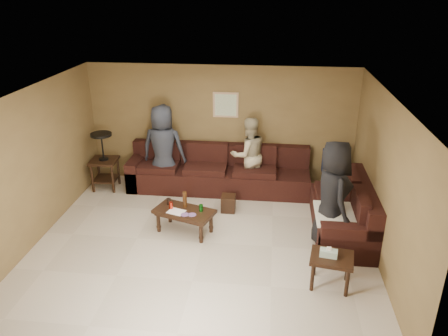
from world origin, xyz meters
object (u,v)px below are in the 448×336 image
(waste_bin, at_px, (228,203))
(person_middle, at_px, (249,155))
(end_table_left, at_px, (104,160))
(person_right, at_px, (333,195))
(sectional_sofa, at_px, (257,188))
(side_table_right, at_px, (331,260))
(person_left, at_px, (163,148))
(coffee_table, at_px, (184,213))

(waste_bin, relative_size, person_middle, 0.20)
(end_table_left, distance_m, waste_bin, 2.79)
(waste_bin, distance_m, person_right, 2.12)
(sectional_sofa, distance_m, person_middle, 0.77)
(side_table_right, xyz_separation_m, person_middle, (-1.34, 3.00, 0.36))
(side_table_right, height_order, person_left, person_left)
(sectional_sofa, distance_m, side_table_right, 2.67)
(side_table_right, relative_size, waste_bin, 2.08)
(person_middle, height_order, person_right, person_right)
(sectional_sofa, relative_size, side_table_right, 7.11)
(waste_bin, bearing_deg, sectional_sofa, 36.48)
(end_table_left, bearing_deg, person_right, -20.56)
(end_table_left, xyz_separation_m, person_middle, (2.96, 0.24, 0.15))
(end_table_left, relative_size, person_left, 0.67)
(side_table_right, height_order, person_middle, person_middle)
(end_table_left, height_order, side_table_right, end_table_left)
(end_table_left, xyz_separation_m, waste_bin, (2.65, -0.72, -0.47))
(person_right, bearing_deg, end_table_left, 55.94)
(sectional_sofa, relative_size, person_middle, 2.98)
(side_table_right, relative_size, person_left, 0.36)
(coffee_table, relative_size, end_table_left, 0.93)
(sectional_sofa, height_order, side_table_right, sectional_sofa)
(person_left, distance_m, person_middle, 1.73)
(coffee_table, bearing_deg, side_table_right, -27.41)
(coffee_table, height_order, end_table_left, end_table_left)
(person_left, height_order, person_right, person_left)
(coffee_table, xyz_separation_m, person_middle, (0.98, 1.79, 0.42))
(end_table_left, distance_m, person_middle, 2.97)
(person_middle, xyz_separation_m, person_right, (1.44, -1.89, 0.11))
(coffee_table, distance_m, end_table_left, 2.52)
(person_left, bearing_deg, side_table_right, 139.14)
(coffee_table, bearing_deg, end_table_left, 141.93)
(person_middle, bearing_deg, person_right, 102.77)
(coffee_table, xyz_separation_m, side_table_right, (2.33, -1.21, 0.05))
(sectional_sofa, bearing_deg, person_left, 167.04)
(sectional_sofa, distance_m, coffee_table, 1.69)
(end_table_left, bearing_deg, waste_bin, -15.19)
(person_left, height_order, person_middle, person_left)
(sectional_sofa, xyz_separation_m, waste_bin, (-0.51, -0.38, -0.17))
(waste_bin, bearing_deg, side_table_right, -50.93)
(person_right, bearing_deg, waste_bin, 48.49)
(side_table_right, bearing_deg, coffee_table, 152.59)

